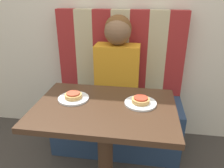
# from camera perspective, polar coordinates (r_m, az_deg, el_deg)

# --- Properties ---
(wall_back) EXTENTS (7.00, 0.05, 2.60)m
(wall_back) POSITION_cam_1_polar(r_m,az_deg,el_deg) (2.03, 2.69, 20.85)
(wall_back) COLOR beige
(wall_back) RESTS_ON ground_plane
(booth_seat) EXTENTS (1.13, 0.49, 0.49)m
(booth_seat) POSITION_cam_1_polar(r_m,az_deg,el_deg) (2.08, 1.24, -10.11)
(booth_seat) COLOR navy
(booth_seat) RESTS_ON ground_plane
(booth_backrest) EXTENTS (1.13, 0.09, 0.75)m
(booth_backrest) POSITION_cam_1_polar(r_m,az_deg,el_deg) (2.00, 2.15, 8.13)
(booth_backrest) COLOR maroon
(booth_backrest) RESTS_ON booth_seat
(dining_table) EXTENTS (0.85, 0.59, 0.75)m
(dining_table) POSITION_cam_1_polar(r_m,az_deg,el_deg) (1.38, -1.87, -10.37)
(dining_table) COLOR #422B1C
(dining_table) RESTS_ON ground_plane
(person) EXTENTS (0.36, 0.24, 0.73)m
(person) POSITION_cam_1_polar(r_m,az_deg,el_deg) (1.81, 1.43, 6.69)
(person) COLOR orange
(person) RESTS_ON booth_seat
(plate_left) EXTENTS (0.19, 0.19, 0.01)m
(plate_left) POSITION_cam_1_polar(r_m,az_deg,el_deg) (1.41, -10.01, -3.71)
(plate_left) COLOR white
(plate_left) RESTS_ON dining_table
(plate_right) EXTENTS (0.19, 0.19, 0.01)m
(plate_right) POSITION_cam_1_polar(r_m,az_deg,el_deg) (1.34, 7.45, -4.97)
(plate_right) COLOR white
(plate_right) RESTS_ON dining_table
(pizza_left) EXTENTS (0.11, 0.11, 0.03)m
(pizza_left) POSITION_cam_1_polar(r_m,az_deg,el_deg) (1.40, -10.07, -2.93)
(pizza_left) COLOR tan
(pizza_left) RESTS_ON plate_left
(pizza_right) EXTENTS (0.11, 0.11, 0.03)m
(pizza_right) POSITION_cam_1_polar(r_m,az_deg,el_deg) (1.33, 7.49, -4.16)
(pizza_right) COLOR tan
(pizza_right) RESTS_ON plate_right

